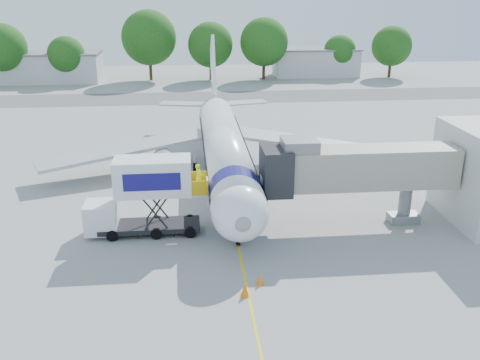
{
  "coord_description": "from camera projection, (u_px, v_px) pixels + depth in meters",
  "views": [
    {
      "loc": [
        -3.04,
        -41.77,
        16.38
      ],
      "look_at": [
        0.53,
        -5.48,
        3.2
      ],
      "focal_mm": 40.0,
      "sensor_mm": 36.0,
      "label": 1
    }
  ],
  "objects": [
    {
      "name": "ground_tug",
      "position": [
        230.0,
        281.0,
        30.35
      ],
      "size": [
        3.24,
        1.69,
        1.29
      ],
      "rotation": [
        0.0,
        0.0,
        -0.01
      ],
      "color": "white",
      "rests_on": "ground"
    },
    {
      "name": "guidance_line",
      "position": [
        227.0,
        194.0,
        44.94
      ],
      "size": [
        0.15,
        70.0,
        0.01
      ],
      "primitive_type": "cube",
      "color": "yellow",
      "rests_on": "ground"
    },
    {
      "name": "jet_bridge",
      "position": [
        347.0,
        169.0,
        37.65
      ],
      "size": [
        13.9,
        3.2,
        6.6
      ],
      "color": "#A59B8D",
      "rests_on": "ground"
    },
    {
      "name": "ground",
      "position": [
        227.0,
        194.0,
        44.94
      ],
      "size": [
        160.0,
        160.0,
        0.0
      ],
      "primitive_type": "plane",
      "color": "gray",
      "rests_on": "ground"
    },
    {
      "name": "taxiway_strip",
      "position": [
        207.0,
        97.0,
        84.25
      ],
      "size": [
        120.0,
        10.0,
        0.01
      ],
      "primitive_type": "cube",
      "color": "#59595B",
      "rests_on": "ground"
    },
    {
      "name": "safety_cone_a",
      "position": [
        260.0,
        279.0,
        31.16
      ],
      "size": [
        0.43,
        0.43,
        0.68
      ],
      "color": "orange",
      "rests_on": "ground"
    },
    {
      "name": "catering_hiloader",
      "position": [
        144.0,
        197.0,
        36.87
      ],
      "size": [
        8.5,
        2.44,
        5.5
      ],
      "color": "black",
      "rests_on": "ground"
    },
    {
      "name": "tree_a",
      "position": [
        3.0,
        48.0,
        93.23
      ],
      "size": [
        8.34,
        8.34,
        10.63
      ],
      "color": "#382314",
      "rests_on": "ground"
    },
    {
      "name": "outbuilding_right",
      "position": [
        316.0,
        62.0,
        104.1
      ],
      "size": [
        16.4,
        7.4,
        5.3
      ],
      "color": "beige",
      "rests_on": "ground"
    },
    {
      "name": "aircraft",
      "position": [
        224.0,
        147.0,
        47.8
      ],
      "size": [
        34.17,
        37.73,
        11.35
      ],
      "color": "white",
      "rests_on": "ground"
    },
    {
      "name": "tree_e",
      "position": [
        264.0,
        42.0,
        98.62
      ],
      "size": [
        8.88,
        8.88,
        11.33
      ],
      "color": "#382314",
      "rests_on": "ground"
    },
    {
      "name": "tree_g",
      "position": [
        392.0,
        46.0,
        101.73
      ],
      "size": [
        7.55,
        7.55,
        9.63
      ],
      "color": "#382314",
      "rests_on": "ground"
    },
    {
      "name": "tree_c",
      "position": [
        149.0,
        38.0,
        97.59
      ],
      "size": [
        9.97,
        9.97,
        12.71
      ],
      "color": "#382314",
      "rests_on": "ground"
    },
    {
      "name": "tree_f",
      "position": [
        340.0,
        51.0,
        102.75
      ],
      "size": [
        6.18,
        6.18,
        7.88
      ],
      "color": "#382314",
      "rests_on": "ground"
    },
    {
      "name": "outbuilding_left",
      "position": [
        50.0,
        67.0,
        97.62
      ],
      "size": [
        18.4,
        8.4,
        5.3
      ],
      "color": "beige",
      "rests_on": "ground"
    },
    {
      "name": "tree_d",
      "position": [
        210.0,
        45.0,
        98.44
      ],
      "size": [
        8.27,
        8.27,
        10.55
      ],
      "color": "#382314",
      "rests_on": "ground"
    },
    {
      "name": "safety_cone_b",
      "position": [
        245.0,
        290.0,
        29.97
      ],
      "size": [
        0.49,
        0.49,
        0.78
      ],
      "color": "orange",
      "rests_on": "ground"
    },
    {
      "name": "tree_b",
      "position": [
        66.0,
        55.0,
        94.94
      ],
      "size": [
        6.55,
        6.55,
        8.36
      ],
      "color": "#382314",
      "rests_on": "ground"
    }
  ]
}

